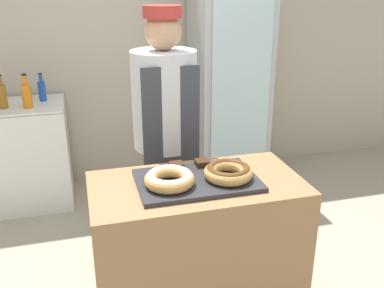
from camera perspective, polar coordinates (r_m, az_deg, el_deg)
wall_back at (r=4.15m, az=-7.62°, el=13.46°), size 8.00×0.06×2.70m
display_counter at (r=2.48m, az=0.63°, el=-14.32°), size 1.13×0.59×0.88m
serving_tray at (r=2.25m, az=0.67°, el=-4.87°), size 0.63×0.41×0.02m
donut_light_glaze at (r=2.16m, az=-3.03°, el=-4.59°), size 0.26×0.26×0.07m
donut_chocolate_glaze at (r=2.24m, az=4.87°, el=-3.67°), size 0.26×0.26×0.07m
brownie_back_left at (r=2.36m, az=-2.08°, el=-2.89°), size 0.07×0.07×0.03m
brownie_back_right at (r=2.40m, az=1.36°, el=-2.52°), size 0.07×0.07×0.03m
baker_person at (r=2.84m, az=-3.55°, el=1.04°), size 0.42×0.42×1.74m
beverage_fridge at (r=4.06m, az=4.93°, el=8.16°), size 0.65×0.63×1.97m
chest_freezer at (r=4.02m, az=-22.80°, el=-1.42°), size 0.95×0.61×0.91m
bottle_amber at (r=3.77m, az=-23.99°, el=5.94°), size 0.07×0.07×0.28m
bottle_blue at (r=3.90m, az=-19.36°, el=6.78°), size 0.06×0.06×0.24m
bottle_orange at (r=3.71m, az=-21.18°, el=6.12°), size 0.08×0.08×0.28m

